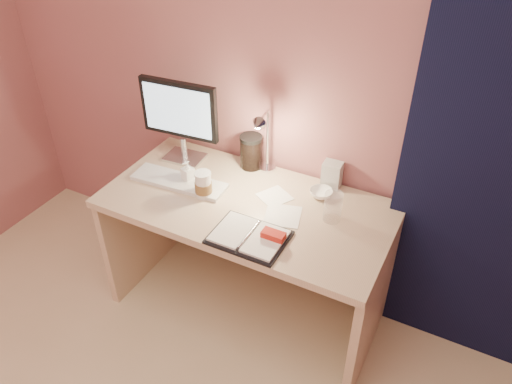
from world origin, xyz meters
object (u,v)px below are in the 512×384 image
at_px(keyboard, 179,182).
at_px(planner, 251,236).
at_px(clear_cup, 333,207).
at_px(coffee_cup, 203,185).
at_px(lotion_bottle, 188,172).
at_px(desk, 254,229).
at_px(desk_lamp, 257,138).
at_px(product_box, 332,175).
at_px(dark_jar, 251,153).
at_px(monitor, 180,114).
at_px(bowl, 321,193).

bearing_deg(keyboard, planner, -25.52).
distance_m(planner, clear_cup, 0.40).
bearing_deg(coffee_cup, clear_cup, 10.60).
height_order(planner, lotion_bottle, lotion_bottle).
bearing_deg(desk, lotion_bottle, -170.98).
bearing_deg(clear_cup, lotion_bottle, -176.33).
bearing_deg(desk, clear_cup, -0.93).
relative_size(keyboard, desk_lamp, 1.34).
relative_size(clear_cup, product_box, 1.04).
xyz_separation_m(planner, dark_jar, (-0.27, 0.52, 0.07)).
xyz_separation_m(keyboard, desk_lamp, (0.33, 0.23, 0.22)).
xyz_separation_m(coffee_cup, dark_jar, (0.08, 0.34, 0.02)).
height_order(monitor, coffee_cup, monitor).
height_order(coffee_cup, lotion_bottle, coffee_cup).
relative_size(coffee_cup, dark_jar, 0.83).
bearing_deg(planner, lotion_bottle, 153.60).
relative_size(coffee_cup, desk_lamp, 0.36).
bearing_deg(keyboard, clear_cup, 2.15).
height_order(clear_cup, desk_lamp, desk_lamp).
distance_m(dark_jar, product_box, 0.44).
bearing_deg(bowl, planner, -109.85).
bearing_deg(clear_cup, desk, 179.07).
height_order(coffee_cup, dark_jar, dark_jar).
xyz_separation_m(clear_cup, bowl, (-0.11, 0.14, -0.05)).
bearing_deg(bowl, coffee_cup, -152.93).
distance_m(planner, lotion_bottle, 0.55).
distance_m(keyboard, coffee_cup, 0.18).
xyz_separation_m(lotion_bottle, desk_lamp, (0.29, 0.19, 0.17)).
bearing_deg(planner, product_box, 72.28).
bearing_deg(bowl, dark_jar, 169.34).
bearing_deg(planner, coffee_cup, 153.67).
bearing_deg(keyboard, product_box, 21.51).
relative_size(monitor, dark_jar, 2.78).
relative_size(dark_jar, product_box, 1.17).
xyz_separation_m(bowl, dark_jar, (-0.43, 0.08, 0.06)).
distance_m(desk, lotion_bottle, 0.45).
xyz_separation_m(monitor, desk_lamp, (0.43, 0.02, -0.04)).
bearing_deg(product_box, lotion_bottle, -158.42).
bearing_deg(coffee_cup, planner, -26.30).
height_order(bowl, dark_jar, dark_jar).
distance_m(desk, planner, 0.41).
relative_size(keyboard, product_box, 3.57).
bearing_deg(dark_jar, monitor, -164.35).
relative_size(clear_cup, desk_lamp, 0.39).
relative_size(clear_cup, lotion_bottle, 1.22).
height_order(monitor, bowl, monitor).
height_order(clear_cup, product_box, clear_cup).
bearing_deg(bowl, desk_lamp, 179.74).
bearing_deg(desk_lamp, keyboard, -152.40).
relative_size(monitor, keyboard, 0.91).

